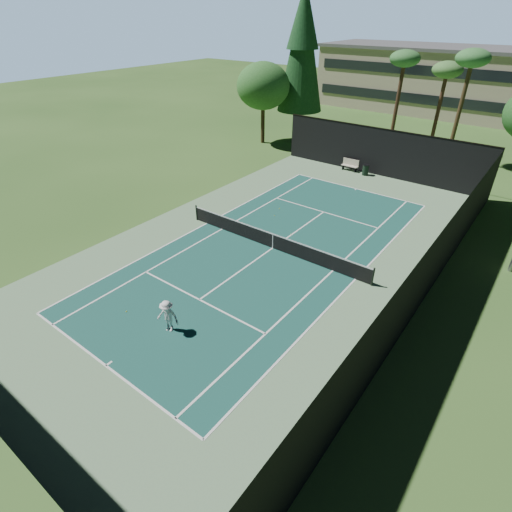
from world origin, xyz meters
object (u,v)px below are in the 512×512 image
at_px(park_bench, 350,164).
at_px(trash_bin, 365,170).
at_px(tennis_net, 273,240).
at_px(player, 168,316).
at_px(tennis_ball_d, 279,209).
at_px(tennis_ball_a, 126,311).
at_px(tennis_ball_b, 274,216).
at_px(tennis_ball_c, 291,234).

bearing_deg(park_bench, trash_bin, -10.22).
distance_m(tennis_net, trash_bin, 15.33).
xyz_separation_m(player, tennis_ball_d, (-3.31, 13.74, -0.78)).
bearing_deg(tennis_ball_a, tennis_ball_b, 91.41).
distance_m(player, tennis_ball_a, 2.77).
relative_size(tennis_ball_a, trash_bin, 0.07).
bearing_deg(trash_bin, player, -86.95).
height_order(tennis_ball_b, tennis_ball_c, tennis_ball_b).
distance_m(tennis_ball_a, tennis_ball_d, 14.14).
bearing_deg(tennis_ball_b, tennis_ball_c, -33.47).
bearing_deg(tennis_net, trash_bin, 93.06).
bearing_deg(player, park_bench, 78.85).
height_order(tennis_net, tennis_ball_a, tennis_net).
bearing_deg(trash_bin, park_bench, 169.78).
distance_m(tennis_net, player, 8.84).
distance_m(tennis_ball_b, park_bench, 11.86).
distance_m(park_bench, trash_bin, 1.64).
height_order(tennis_net, tennis_ball_b, tennis_net).
relative_size(tennis_ball_b, trash_bin, 0.07).
relative_size(tennis_ball_c, tennis_ball_d, 0.77).
bearing_deg(tennis_ball_c, tennis_ball_a, -100.56).
height_order(tennis_net, tennis_ball_d, tennis_net).
xyz_separation_m(tennis_net, tennis_ball_d, (-2.84, 4.91, -0.52)).
bearing_deg(tennis_ball_c, park_bench, 100.07).
bearing_deg(tennis_ball_c, tennis_ball_d, 135.33).
bearing_deg(tennis_ball_b, tennis_ball_d, 107.57).
relative_size(tennis_net, park_bench, 8.60).
height_order(player, trash_bin, player).
distance_m(tennis_ball_a, tennis_ball_c, 11.54).
relative_size(tennis_ball_a, tennis_ball_d, 0.88).
bearing_deg(park_bench, player, -83.23).
bearing_deg(tennis_ball_a, tennis_net, 76.84).
xyz_separation_m(tennis_net, tennis_ball_b, (-2.47, 3.75, -0.53)).
height_order(tennis_net, player, player).
height_order(tennis_ball_a, tennis_ball_c, tennis_ball_a).
xyz_separation_m(tennis_net, player, (0.47, -8.83, 0.26)).
xyz_separation_m(tennis_net, tennis_ball_c, (-0.04, 2.14, -0.53)).
xyz_separation_m(player, trash_bin, (-1.29, 24.13, -0.34)).
bearing_deg(park_bench, tennis_ball_c, -79.93).
xyz_separation_m(tennis_ball_c, park_bench, (-2.39, 13.46, 0.52)).
relative_size(tennis_ball_d, trash_bin, 0.08).
distance_m(player, trash_bin, 24.17).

